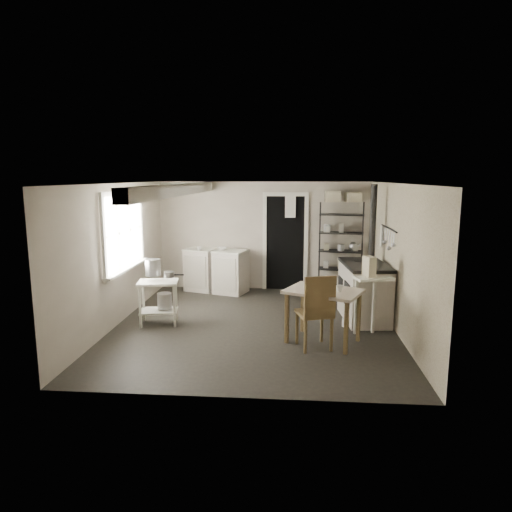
# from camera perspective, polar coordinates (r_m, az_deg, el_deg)

# --- Properties ---
(floor) EXTENTS (5.00, 5.00, 0.00)m
(floor) POSITION_cam_1_polar(r_m,az_deg,el_deg) (7.57, -0.18, -8.63)
(floor) COLOR black
(floor) RESTS_ON ground
(ceiling) EXTENTS (5.00, 5.00, 0.00)m
(ceiling) POSITION_cam_1_polar(r_m,az_deg,el_deg) (7.18, -0.19, 9.06)
(ceiling) COLOR silver
(ceiling) RESTS_ON wall_back
(wall_back) EXTENTS (4.50, 0.02, 2.30)m
(wall_back) POSITION_cam_1_polar(r_m,az_deg,el_deg) (9.75, 1.03, 2.51)
(wall_back) COLOR #BCB1A0
(wall_back) RESTS_ON ground
(wall_front) EXTENTS (4.50, 0.02, 2.30)m
(wall_front) POSITION_cam_1_polar(r_m,az_deg,el_deg) (4.85, -2.64, -5.10)
(wall_front) COLOR #BCB1A0
(wall_front) RESTS_ON ground
(wall_left) EXTENTS (0.02, 5.00, 2.30)m
(wall_left) POSITION_cam_1_polar(r_m,az_deg,el_deg) (7.80, -16.90, 0.21)
(wall_left) COLOR #BCB1A0
(wall_left) RESTS_ON ground
(wall_right) EXTENTS (0.02, 5.00, 2.30)m
(wall_right) POSITION_cam_1_polar(r_m,az_deg,el_deg) (7.45, 17.34, -0.25)
(wall_right) COLOR #BCB1A0
(wall_right) RESTS_ON ground
(window) EXTENTS (0.12, 1.76, 1.28)m
(window) POSITION_cam_1_polar(r_m,az_deg,el_deg) (7.92, -16.30, 2.95)
(window) COLOR silver
(window) RESTS_ON wall_left
(doorway) EXTENTS (0.96, 0.10, 2.08)m
(doorway) POSITION_cam_1_polar(r_m,az_deg,el_deg) (9.72, 3.66, 1.58)
(doorway) COLOR silver
(doorway) RESTS_ON ground
(ceiling_beam) EXTENTS (0.18, 5.00, 0.18)m
(ceiling_beam) POSITION_cam_1_polar(r_m,az_deg,el_deg) (7.37, -9.62, 8.17)
(ceiling_beam) COLOR silver
(ceiling_beam) RESTS_ON ceiling
(wallpaper_panel) EXTENTS (0.01, 5.00, 2.30)m
(wallpaper_panel) POSITION_cam_1_polar(r_m,az_deg,el_deg) (7.44, 17.26, -0.25)
(wallpaper_panel) COLOR #BEB69B
(wallpaper_panel) RESTS_ON wall_right
(utensil_rail) EXTENTS (0.06, 1.20, 0.44)m
(utensil_rail) POSITION_cam_1_polar(r_m,az_deg,el_deg) (7.96, 16.13, 3.35)
(utensil_rail) COLOR silver
(utensil_rail) RESTS_ON wall_right
(prep_table) EXTENTS (0.70, 0.55, 0.72)m
(prep_table) POSITION_cam_1_polar(r_m,az_deg,el_deg) (7.68, -12.09, -5.46)
(prep_table) COLOR silver
(prep_table) RESTS_ON ground
(stockpot) EXTENTS (0.28, 0.28, 0.27)m
(stockpot) POSITION_cam_1_polar(r_m,az_deg,el_deg) (7.65, -12.77, -1.38)
(stockpot) COLOR silver
(stockpot) RESTS_ON prep_table
(saucepan) EXTENTS (0.19, 0.19, 0.09)m
(saucepan) POSITION_cam_1_polar(r_m,az_deg,el_deg) (7.47, -10.80, -2.29)
(saucepan) COLOR silver
(saucepan) RESTS_ON prep_table
(bucket) EXTENTS (0.28, 0.28, 0.26)m
(bucket) POSITION_cam_1_polar(r_m,az_deg,el_deg) (7.71, -11.37, -5.49)
(bucket) COLOR silver
(bucket) RESTS_ON prep_table
(base_cabinets) EXTENTS (1.48, 0.98, 0.90)m
(base_cabinets) POSITION_cam_1_polar(r_m,az_deg,el_deg) (9.66, -5.00, -1.74)
(base_cabinets) COLOR beige
(base_cabinets) RESTS_ON ground
(mixing_bowl) EXTENTS (0.29, 0.29, 0.07)m
(mixing_bowl) POSITION_cam_1_polar(r_m,az_deg,el_deg) (9.55, -4.26, 1.14)
(mixing_bowl) COLOR silver
(mixing_bowl) RESTS_ON base_cabinets
(counter_cup) EXTENTS (0.12, 0.12, 0.09)m
(counter_cup) POSITION_cam_1_polar(r_m,az_deg,el_deg) (9.48, -7.08, 1.09)
(counter_cup) COLOR silver
(counter_cup) RESTS_ON base_cabinets
(shelf_rack) EXTENTS (0.94, 0.48, 1.89)m
(shelf_rack) POSITION_cam_1_polar(r_m,az_deg,el_deg) (9.62, 10.57, 1.04)
(shelf_rack) COLOR black
(shelf_rack) RESTS_ON ground
(shelf_jar) EXTENTS (0.09, 0.09, 0.18)m
(shelf_jar) POSITION_cam_1_polar(r_m,az_deg,el_deg) (9.55, 8.96, 3.52)
(shelf_jar) COLOR silver
(shelf_jar) RESTS_ON shelf_rack
(storage_box_a) EXTENTS (0.31, 0.28, 0.21)m
(storage_box_a) POSITION_cam_1_polar(r_m,az_deg,el_deg) (9.48, 9.58, 7.38)
(storage_box_a) COLOR beige
(storage_box_a) RESTS_ON shelf_rack
(storage_box_b) EXTENTS (0.34, 0.32, 0.19)m
(storage_box_b) POSITION_cam_1_polar(r_m,az_deg,el_deg) (9.55, 12.04, 7.20)
(storage_box_b) COLOR beige
(storage_box_b) RESTS_ON shelf_rack
(stove) EXTENTS (0.79, 1.29, 0.97)m
(stove) POSITION_cam_1_polar(r_m,az_deg,el_deg) (7.97, 13.35, -4.65)
(stove) COLOR beige
(stove) RESTS_ON ground
(stovepipe) EXTENTS (0.15, 0.15, 1.52)m
(stovepipe) POSITION_cam_1_polar(r_m,az_deg,el_deg) (8.29, 14.39, 3.95)
(stovepipe) COLOR black
(stovepipe) RESTS_ON stove
(side_ledge) EXTENTS (0.64, 0.45, 0.89)m
(side_ledge) POSITION_cam_1_polar(r_m,az_deg,el_deg) (7.31, 14.34, -6.09)
(side_ledge) COLOR silver
(side_ledge) RESTS_ON ground
(oats_box) EXTENTS (0.19, 0.24, 0.31)m
(oats_box) POSITION_cam_1_polar(r_m,az_deg,el_deg) (7.15, 13.94, -1.64)
(oats_box) COLOR beige
(oats_box) RESTS_ON side_ledge
(work_table) EXTENTS (1.25, 1.09, 0.79)m
(work_table) POSITION_cam_1_polar(r_m,az_deg,el_deg) (6.79, 8.37, -7.56)
(work_table) COLOR beige
(work_table) RESTS_ON ground
(table_cup) EXTENTS (0.11, 0.11, 0.09)m
(table_cup) POSITION_cam_1_polar(r_m,az_deg,el_deg) (6.63, 10.40, -4.24)
(table_cup) COLOR silver
(table_cup) RESTS_ON work_table
(chair) EXTENTS (0.56, 0.58, 1.08)m
(chair) POSITION_cam_1_polar(r_m,az_deg,el_deg) (6.53, 7.29, -7.29)
(chair) COLOR brown
(chair) RESTS_ON ground
(flour_sack) EXTENTS (0.39, 0.34, 0.45)m
(flour_sack) POSITION_cam_1_polar(r_m,az_deg,el_deg) (9.30, 8.74, -3.68)
(flour_sack) COLOR white
(flour_sack) RESTS_ON ground
(floor_crock) EXTENTS (0.12, 0.12, 0.14)m
(floor_crock) POSITION_cam_1_polar(r_m,az_deg,el_deg) (7.62, 11.10, -8.10)
(floor_crock) COLOR silver
(floor_crock) RESTS_ON ground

